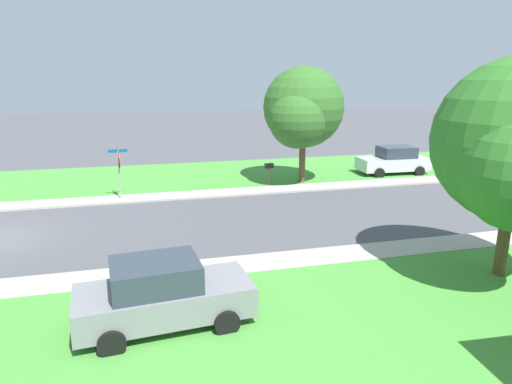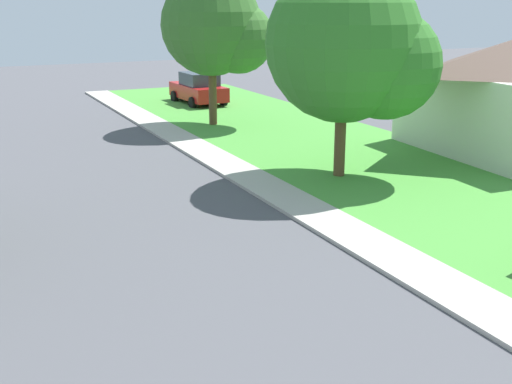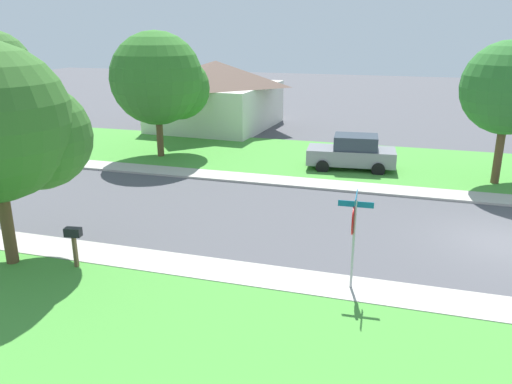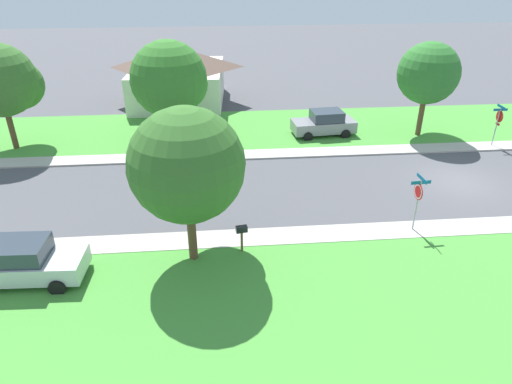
# 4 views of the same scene
# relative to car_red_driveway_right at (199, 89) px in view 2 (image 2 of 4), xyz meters

# --- Properties ---
(sidewalk_east) EXTENTS (1.40, 56.00, 0.10)m
(sidewalk_east) POSITION_rel_car_red_driveway_right_xyz_m (-4.07, -20.75, -0.82)
(sidewalk_east) COLOR #ADA89E
(sidewalk_east) RESTS_ON ground
(lawn_east) EXTENTS (8.00, 56.00, 0.08)m
(lawn_east) POSITION_rel_car_red_driveway_right_xyz_m (0.63, -20.75, -0.83)
(lawn_east) COLOR #479338
(lawn_east) RESTS_ON ground
(car_red_driveway_right) EXTENTS (2.16, 4.36, 1.76)m
(car_red_driveway_right) POSITION_rel_car_red_driveway_right_xyz_m (0.00, 0.00, 0.00)
(car_red_driveway_right) COLOR red
(car_red_driveway_right) RESTS_ON ground
(tree_corner_large) EXTENTS (5.23, 4.86, 6.69)m
(tree_corner_large) POSITION_rel_car_red_driveway_right_xyz_m (-1.10, -16.65, 3.23)
(tree_corner_large) COLOR brown
(tree_corner_large) RESTS_ON ground
(tree_across_left) EXTENTS (4.79, 4.45, 6.73)m
(tree_across_left) POSITION_rel_car_red_driveway_right_xyz_m (-1.43, -6.47, 3.47)
(tree_across_left) COLOR brown
(tree_across_left) RESTS_ON ground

